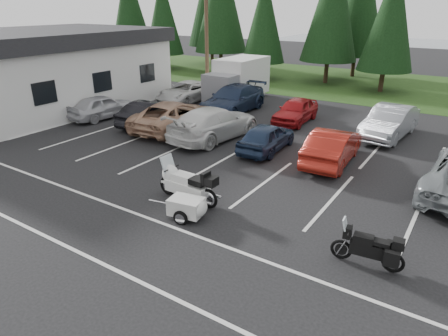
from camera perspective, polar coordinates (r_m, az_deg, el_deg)
ground at (r=15.04m, az=2.25°, el=-3.07°), size 120.00×120.00×0.00m
grass_strip at (r=36.91m, az=22.25°, el=10.72°), size 80.00×16.00×0.01m
building at (r=29.72m, az=-25.05°, el=12.63°), size 10.60×15.60×4.90m
utility_pole at (r=29.16m, az=-2.51°, el=18.93°), size 1.60×0.26×9.00m
box_truck at (r=28.85m, az=1.51°, el=12.40°), size 2.40×5.60×2.90m
stall_markings at (r=16.64m, az=5.81°, el=-0.57°), size 32.00×16.00×0.01m
conifer_0 at (r=48.87m, az=-13.39°, el=21.60°), size 4.58×4.58×10.66m
conifer_1 at (r=43.80m, az=-8.72°, el=20.78°), size 3.96×3.96×9.22m
conifer_3 at (r=37.40m, az=5.77°, el=20.49°), size 3.87×3.87×9.02m
conifer_4 at (r=36.57m, az=15.28°, el=21.81°), size 4.80×4.80×11.17m
conifer_5 at (r=34.00m, az=22.79°, el=19.41°), size 4.14×4.14×9.63m
conifer_back_b at (r=40.67m, az=19.01°, el=21.75°), size 4.97×4.97×11.58m
car_near_0 at (r=25.48m, az=-16.95°, el=8.42°), size 2.12×4.37×1.44m
car_near_1 at (r=23.26m, az=-10.45°, el=7.73°), size 1.70×4.39×1.42m
car_near_2 at (r=22.25m, az=-7.18°, el=7.46°), size 3.19×5.92×1.58m
car_near_3 at (r=20.53m, az=-1.38°, el=6.44°), size 2.77×5.82×1.64m
car_near_4 at (r=18.89m, az=6.11°, el=4.42°), size 1.77×4.00×1.34m
car_near_5 at (r=17.94m, az=15.26°, el=3.02°), size 1.91×4.66×1.50m
car_far_0 at (r=28.83m, az=-5.37°, el=10.79°), size 2.33×5.04×1.40m
car_far_1 at (r=25.72m, az=1.27°, el=9.78°), size 2.58×5.87×1.68m
car_far_2 at (r=23.88m, az=10.20°, el=8.10°), size 1.81×4.18×1.40m
car_far_3 at (r=22.45m, az=22.57°, el=6.08°), size 2.15×5.02×1.61m
touring_motorcycle at (r=13.90m, az=-5.29°, el=-1.84°), size 2.84×0.93×1.56m
cargo_trailer at (r=12.97m, az=-5.39°, el=-5.77°), size 1.69×1.14×0.72m
adventure_motorcycle at (r=11.27m, az=19.89°, el=-10.25°), size 2.16×0.95×1.28m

